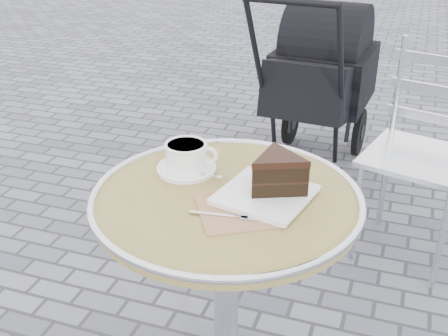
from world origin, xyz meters
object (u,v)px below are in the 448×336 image
(baby_stroller, at_px, (318,87))
(bistro_chair, at_px, (429,129))
(cappuccino_set, at_px, (187,159))
(cake_plate_set, at_px, (274,178))
(cafe_table, at_px, (226,247))

(baby_stroller, bearing_deg, bistro_chair, -44.77)
(cappuccino_set, distance_m, baby_stroller, 1.67)
(cake_plate_set, distance_m, bistro_chair, 1.13)
(cafe_table, relative_size, cake_plate_set, 2.15)
(cake_plate_set, relative_size, bistro_chair, 0.38)
(cappuccino_set, height_order, baby_stroller, baby_stroller)
(cafe_table, relative_size, bistro_chair, 0.81)
(cafe_table, bearing_deg, cappuccino_set, 147.17)
(cappuccino_set, xyz_separation_m, baby_stroller, (0.09, 1.64, -0.30))
(cappuccino_set, bearing_deg, cafe_table, -53.07)
(cappuccino_set, bearing_deg, cake_plate_set, -33.32)
(bistro_chair, bearing_deg, cafe_table, -100.96)
(cafe_table, xyz_separation_m, cake_plate_set, (0.12, 0.04, 0.22))
(cake_plate_set, height_order, baby_stroller, baby_stroller)
(cafe_table, height_order, cappuccino_set, cappuccino_set)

